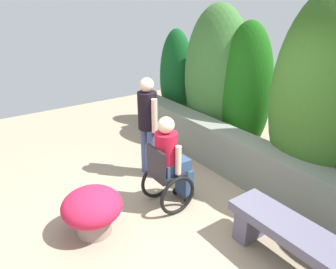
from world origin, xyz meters
name	(u,v)px	position (x,y,z in m)	size (l,w,h in m)	color
ground_plane	(166,219)	(0.00, 0.00, 0.00)	(10.89, 10.89, 0.00)	gray
stone_retaining_wall	(250,162)	(0.00, 1.59, 0.37)	(5.88, 0.42, 0.73)	slate
hedge_backdrop	(299,101)	(0.28, 2.19, 1.31)	(6.45, 1.24, 2.90)	#104A1D
stone_bench	(301,245)	(1.51, 0.66, 0.35)	(1.67, 0.46, 0.51)	slate
person_in_wheelchair	(169,165)	(-0.26, 0.24, 0.62)	(0.53, 0.66, 1.33)	black
person_standing_companion	(148,121)	(-1.14, 0.45, 0.94)	(0.49, 0.30, 1.63)	#424F7C
flower_pot_purple_near	(92,209)	(-0.32, -0.87, 0.34)	(0.74, 0.74, 0.59)	gray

